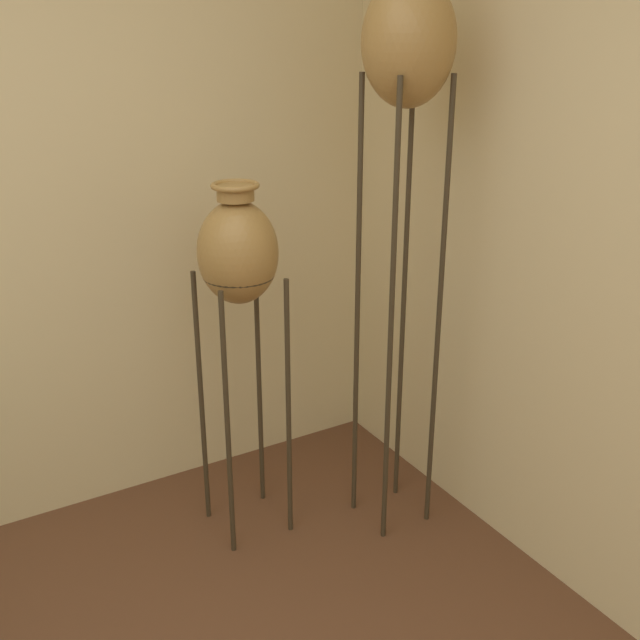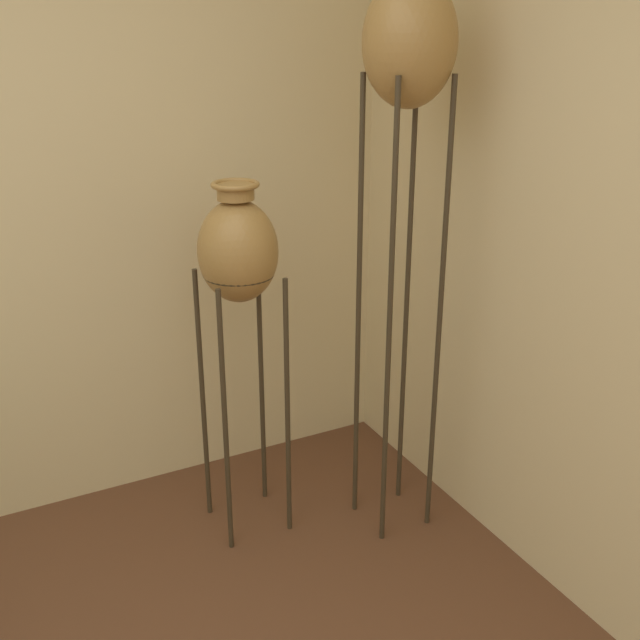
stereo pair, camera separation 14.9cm
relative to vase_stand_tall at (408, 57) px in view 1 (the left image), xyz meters
name	(u,v)px [view 1 (the left image)]	position (x,y,z in m)	size (l,w,h in m)	color
vase_stand_tall	(408,57)	(0.00, 0.00, 0.00)	(0.32, 0.32, 2.17)	#382D1E
vase_stand_medium	(238,259)	(-0.54, 0.24, -0.68)	(0.29, 0.29, 1.42)	#382D1E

